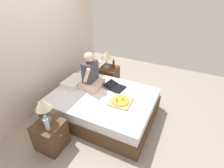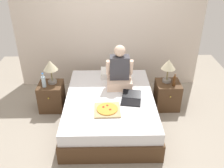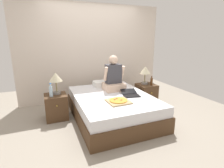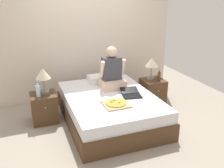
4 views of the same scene
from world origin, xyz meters
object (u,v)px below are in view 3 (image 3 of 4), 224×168
at_px(laptop, 130,94).
at_px(pizza_box, 118,101).
at_px(person_seated, 114,77).
at_px(bed, 112,107).
at_px(lamp_on_right_nightstand, 145,71).
at_px(beer_bottle, 151,81).
at_px(water_bottle, 51,91).
at_px(nightstand_right, 146,94).
at_px(lamp_on_left_nightstand, 56,79).
at_px(nightstand_left, 56,107).

xyz_separation_m(laptop, pizza_box, (-0.40, -0.28, -0.00)).
xyz_separation_m(person_seated, laptop, (0.18, -0.49, -0.27)).
distance_m(bed, laptop, 0.47).
relative_size(lamp_on_right_nightstand, beer_bottle, 1.96).
bearing_deg(water_bottle, beer_bottle, -0.24).
bearing_deg(nightstand_right, lamp_on_left_nightstand, 178.67).
distance_m(person_seated, laptop, 0.58).
bearing_deg(laptop, beer_bottle, 28.32).
bearing_deg(person_seated, nightstand_left, 177.70).
xyz_separation_m(nightstand_right, pizza_box, (-1.14, -0.82, 0.26)).
xyz_separation_m(nightstand_left, beer_bottle, (2.26, -0.10, 0.36)).
height_order(lamp_on_left_nightstand, person_seated, person_seated).
xyz_separation_m(nightstand_left, laptop, (1.45, -0.54, 0.26)).
distance_m(lamp_on_left_nightstand, water_bottle, 0.28).
distance_m(nightstand_right, beer_bottle, 0.38).
distance_m(lamp_on_right_nightstand, pizza_box, 1.45).
bearing_deg(water_bottle, bed, -14.96).
distance_m(water_bottle, pizza_box, 1.35).
distance_m(nightstand_right, pizza_box, 1.43).
relative_size(nightstand_right, beer_bottle, 2.26).
bearing_deg(beer_bottle, nightstand_right, 125.01).
height_order(bed, person_seated, person_seated).
bearing_deg(lamp_on_right_nightstand, water_bottle, -176.42).
relative_size(bed, person_seated, 2.64).
bearing_deg(lamp_on_left_nightstand, beer_bottle, -3.87).
relative_size(nightstand_right, pizza_box, 1.26).
bearing_deg(nightstand_left, lamp_on_right_nightstand, 1.33).
relative_size(nightstand_left, beer_bottle, 2.26).
distance_m(lamp_on_right_nightstand, laptop, 0.98).
bearing_deg(lamp_on_right_nightstand, bed, -156.91).
relative_size(lamp_on_left_nightstand, lamp_on_right_nightstand, 1.00).
xyz_separation_m(lamp_on_left_nightstand, nightstand_right, (2.15, -0.05, -0.59)).
height_order(water_bottle, lamp_on_right_nightstand, lamp_on_right_nightstand).
bearing_deg(lamp_on_right_nightstand, lamp_on_left_nightstand, 180.00).
distance_m(water_bottle, person_seated, 1.36).
height_order(bed, lamp_on_left_nightstand, lamp_on_left_nightstand).
bearing_deg(nightstand_right, nightstand_left, 180.00).
relative_size(person_seated, laptop, 1.69).
xyz_separation_m(bed, person_seated, (0.18, 0.35, 0.54)).
bearing_deg(lamp_on_right_nightstand, beer_bottle, -56.31).
bearing_deg(pizza_box, nightstand_left, 142.09).
relative_size(lamp_on_left_nightstand, pizza_box, 1.09).
relative_size(nightstand_left, laptop, 1.13).
distance_m(nightstand_left, beer_bottle, 2.29).
xyz_separation_m(bed, pizza_box, (-0.05, -0.41, 0.27)).
distance_m(lamp_on_left_nightstand, person_seated, 1.24).
height_order(nightstand_left, lamp_on_right_nightstand, lamp_on_right_nightstand).
height_order(bed, nightstand_left, nightstand_left).
bearing_deg(beer_bottle, laptop, -151.68).
xyz_separation_m(water_bottle, laptop, (1.53, -0.45, -0.11)).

